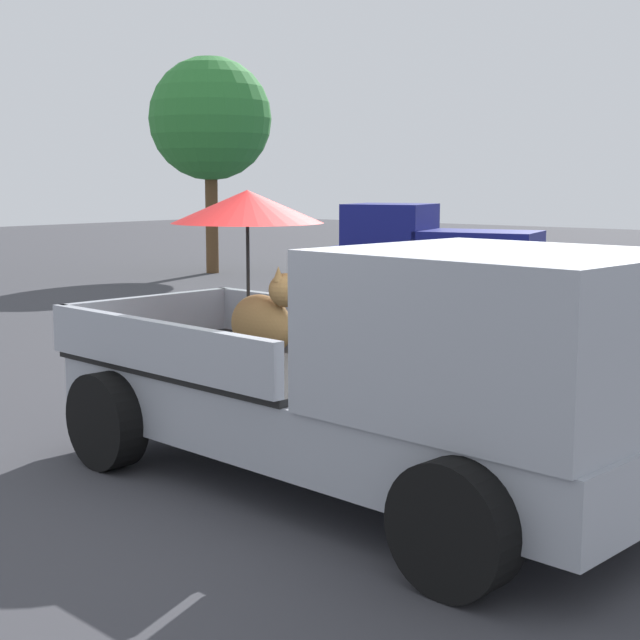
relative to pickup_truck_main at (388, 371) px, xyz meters
name	(u,v)px	position (x,y,z in m)	size (l,w,h in m)	color
ground_plane	(345,488)	(-0.42, 0.02, -0.97)	(80.00, 80.00, 0.00)	#38383D
pickup_truck_main	(388,371)	(0.00, 0.00, 0.00)	(5.18, 2.57, 2.26)	black
pickup_truck_red	(429,244)	(-8.53, 13.47, -0.10)	(5.10, 3.11, 1.80)	black
parked_sedan_near	(497,292)	(-2.86, 6.63, -0.23)	(4.62, 2.92, 1.33)	black
tree_by_lot	(210,119)	(-13.83, 11.47, 2.90)	(3.09, 3.09, 5.44)	brown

